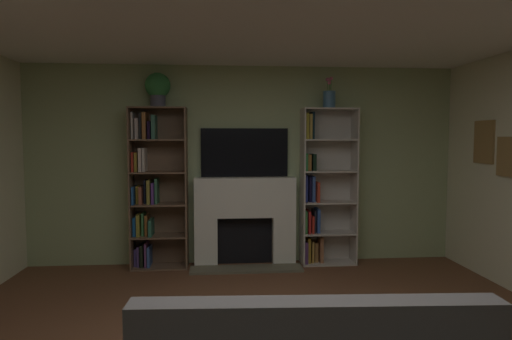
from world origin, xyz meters
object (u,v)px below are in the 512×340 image
at_px(potted_plant, 158,88).
at_px(vase_with_flowers, 329,99).
at_px(bookshelf_right, 321,191).
at_px(bookshelf_left, 153,188).
at_px(tv, 245,153).
at_px(fireplace, 245,218).

height_order(potted_plant, vase_with_flowers, potted_plant).
height_order(bookshelf_right, vase_with_flowers, vase_with_flowers).
distance_m(bookshelf_left, bookshelf_right, 2.15).
bearing_deg(potted_plant, vase_with_flowers, 0.01).
bearing_deg(bookshelf_left, tv, 4.61).
xyz_separation_m(tv, bookshelf_right, (0.99, -0.09, -0.50)).
relative_size(fireplace, bookshelf_left, 0.69).
bearing_deg(vase_with_flowers, fireplace, 178.53).
bearing_deg(tv, fireplace, -90.00).
xyz_separation_m(bookshelf_right, vase_with_flowers, (0.09, -0.03, 1.19)).
bearing_deg(fireplace, bookshelf_right, 0.19).
relative_size(tv, vase_with_flowers, 2.79).
bearing_deg(vase_with_flowers, tv, 173.67).
xyz_separation_m(tv, vase_with_flowers, (1.08, -0.12, 0.69)).
distance_m(fireplace, bookshelf_left, 1.23).
height_order(fireplace, potted_plant, potted_plant).
bearing_deg(vase_with_flowers, bookshelf_left, 179.33).
bearing_deg(potted_plant, fireplace, 1.50).
bearing_deg(vase_with_flowers, bookshelf_right, 161.00).
height_order(tv, potted_plant, potted_plant).
distance_m(tv, bookshelf_right, 1.11).
relative_size(potted_plant, vase_with_flowers, 1.06).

